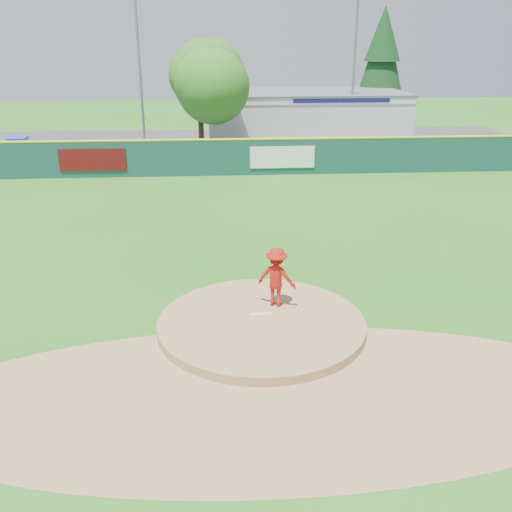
{
  "coord_description": "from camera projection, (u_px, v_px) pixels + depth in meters",
  "views": [
    {
      "loc": [
        -1.11,
        -13.4,
        7.25
      ],
      "look_at": [
        0.0,
        2.0,
        1.3
      ],
      "focal_mm": 40.0,
      "sensor_mm": 36.0,
      "label": 1
    }
  ],
  "objects": [
    {
      "name": "conifer_tree",
      "position": [
        382.0,
        59.0,
        47.54
      ],
      "size": [
        4.4,
        4.4,
        9.5
      ],
      "color": "#382314",
      "rests_on": "ground"
    },
    {
      "name": "pitchers_mound",
      "position": [
        261.0,
        328.0,
        15.16
      ],
      "size": [
        5.5,
        5.5,
        0.5
      ],
      "primitive_type": "cylinder",
      "color": "#9E774C",
      "rests_on": "ground"
    },
    {
      "name": "pitcher",
      "position": [
        276.0,
        277.0,
        15.63
      ],
      "size": [
        1.25,
        1.01,
        1.69
      ],
      "primitive_type": "imported",
      "rotation": [
        0.0,
        0.0,
        2.72
      ],
      "color": "#B0170F",
      "rests_on": "pitchers_mound"
    },
    {
      "name": "fence_banners",
      "position": [
        188.0,
        159.0,
        31.3
      ],
      "size": [
        13.98,
        0.04,
        1.2
      ],
      "color": "#5A0C0D",
      "rests_on": "ground"
    },
    {
      "name": "ground",
      "position": [
        261.0,
        328.0,
        15.16
      ],
      "size": [
        120.0,
        120.0,
        0.0
      ],
      "primitive_type": "plane",
      "color": "#286B19",
      "rests_on": "ground"
    },
    {
      "name": "parking_lot",
      "position": [
        231.0,
        146.0,
        40.28
      ],
      "size": [
        44.0,
        16.0,
        0.02
      ],
      "primitive_type": "cube",
      "color": "#38383A",
      "rests_on": "ground"
    },
    {
      "name": "outfield_fence",
      "position": [
        235.0,
        156.0,
        31.52
      ],
      "size": [
        40.0,
        0.14,
        2.07
      ],
      "color": "#14413B",
      "rests_on": "ground"
    },
    {
      "name": "pitching_rubber",
      "position": [
        261.0,
        314.0,
        15.34
      ],
      "size": [
        0.6,
        0.15,
        0.04
      ],
      "primitive_type": "cube",
      "color": "white",
      "rests_on": "pitchers_mound"
    },
    {
      "name": "pool_building_grp",
      "position": [
        305.0,
        113.0,
        44.74
      ],
      "size": [
        15.2,
        8.2,
        3.31
      ],
      "color": "silver",
      "rests_on": "ground"
    },
    {
      "name": "deciduous_tree",
      "position": [
        199.0,
        82.0,
        36.65
      ],
      "size": [
        5.6,
        5.6,
        7.36
      ],
      "color": "#382314",
      "rests_on": "ground"
    },
    {
      "name": "infield_dirt_arc",
      "position": [
        272.0,
        394.0,
        12.36
      ],
      "size": [
        15.4,
        15.4,
        0.01
      ],
      "primitive_type": "cylinder",
      "color": "#9E774C",
      "rests_on": "ground"
    },
    {
      "name": "van",
      "position": [
        233.0,
        150.0,
        35.34
      ],
      "size": [
        4.98,
        2.8,
        1.31
      ],
      "primitive_type": "imported",
      "rotation": [
        0.0,
        0.0,
        1.43
      ],
      "color": "silver",
      "rests_on": "parking_lot"
    },
    {
      "name": "light_pole_right",
      "position": [
        354.0,
        62.0,
        40.76
      ],
      "size": [
        1.75,
        0.25,
        10.0
      ],
      "color": "gray",
      "rests_on": "ground"
    },
    {
      "name": "light_pole_left",
      "position": [
        139.0,
        56.0,
        37.71
      ],
      "size": [
        1.75,
        0.25,
        11.0
      ],
      "color": "gray",
      "rests_on": "ground"
    },
    {
      "name": "playground_slide",
      "position": [
        19.0,
        150.0,
        34.57
      ],
      "size": [
        1.02,
        2.88,
        1.59
      ],
      "color": "#1B32ED",
      "rests_on": "ground"
    }
  ]
}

